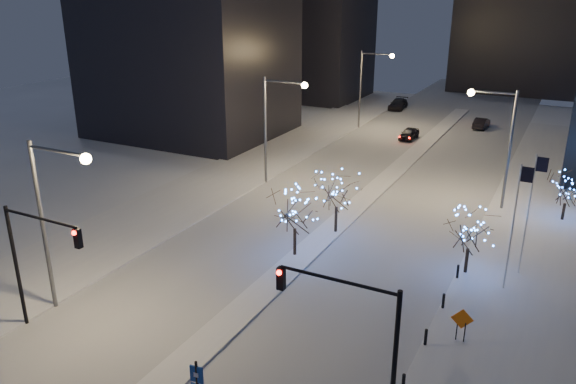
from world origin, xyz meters
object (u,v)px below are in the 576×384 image
Objects in this scene: street_lamp_w_near at (53,206)px; traffic_signal_east at (358,331)px; car_mid at (481,123)px; street_lamp_w_far at (368,79)px; holiday_tree_plaza_near at (470,231)px; holiday_tree_median_near at (295,210)px; street_lamp_w_mid at (275,117)px; construction_sign at (462,322)px; traffic_signal_west at (33,252)px; car_far at (398,104)px; street_lamp_east at (500,133)px; holiday_tree_plaza_far at (568,189)px; car_near at (409,134)px; holiday_tree_median_far at (337,190)px.

street_lamp_w_near is 1.43× the size of traffic_signal_east.
street_lamp_w_near is at bearing 79.52° from car_mid.
car_mid is at bearing 94.36° from traffic_signal_east.
holiday_tree_plaza_near is at bearing -60.91° from street_lamp_w_far.
holiday_tree_median_near is at bearing 86.39° from car_mid.
street_lamp_w_mid reaches higher than holiday_tree_plaza_near.
street_lamp_w_near and street_lamp_w_far have the same top height.
street_lamp_w_far is 38.81m from holiday_tree_median_near.
traffic_signal_east reaches higher than construction_sign.
construction_sign is (20.66, -42.83, -5.21)m from street_lamp_w_far.
construction_sign is at bearing -40.80° from street_lamp_w_mid.
street_lamp_w_near reaches higher than holiday_tree_median_near.
traffic_signal_west reaches higher than construction_sign.
street_lamp_east is at bearing -65.48° from car_far.
street_lamp_w_far is at bearing 90.00° from street_lamp_w_near.
street_lamp_w_far reaches higher than car_far.
street_lamp_w_mid is at bearing -90.00° from street_lamp_w_far.
construction_sign is (20.68, -57.08, 0.52)m from car_far.
holiday_tree_median_near is 22.32m from holiday_tree_plaza_far.
street_lamp_east is at bearing 56.12° from holiday_tree_median_near.
street_lamp_w_far is at bearing 102.60° from holiday_tree_median_near.
street_lamp_w_near is at bearing -142.24° from holiday_tree_plaza_near.
car_near is at bearing 132.69° from holiday_tree_plaza_far.
car_mid is at bearing 84.30° from holiday_tree_median_far.
car_near is 12.18m from car_mid.
car_far is at bearing 101.20° from construction_sign.
holiday_tree_median_near is at bearing -84.52° from car_near.
car_mid is 0.86× the size of holiday_tree_median_near.
street_lamp_w_mid is at bearing 70.10° from car_mid.
traffic_signal_west is 17.41m from traffic_signal_east.
traffic_signal_west reaches higher than car_far.
car_mid is 40.38m from holiday_tree_median_far.
holiday_tree_median_near is (8.46, -52.01, 2.67)m from car_far.
holiday_tree_plaza_far is at bearing 76.80° from traffic_signal_east.
traffic_signal_east is at bearing -55.49° from street_lamp_w_mid.
car_far is at bearing -24.80° from car_mid.
traffic_signal_east is at bearing -65.06° from holiday_tree_median_far.
construction_sign is at bearing -85.51° from street_lamp_east.
traffic_signal_east is (17.88, -1.00, -1.74)m from street_lamp_w_near.
holiday_tree_median_near is (1.90, -34.97, 2.74)m from car_near.
street_lamp_w_far is 5.27× the size of construction_sign.
street_lamp_w_mid reaches higher than traffic_signal_east.
street_lamp_w_mid is 35.40m from car_mid.
street_lamp_w_near is 2.43× the size of holiday_tree_plaza_far.
street_lamp_w_near is 50.00m from street_lamp_w_far.
car_mid is at bearing -30.73° from car_far.
street_lamp_w_near reaches higher than car_near.
car_near is 30.32m from holiday_tree_median_far.
construction_sign is (20.66, 7.17, -5.21)m from street_lamp_w_near.
holiday_tree_median_far is 2.59× the size of construction_sign.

